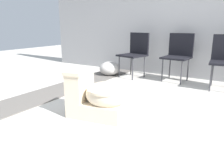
% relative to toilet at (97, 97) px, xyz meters
% --- Properties ---
extents(ground_plane, '(14.00, 14.00, 0.00)m').
position_rel_toilet_xyz_m(ground_plane, '(0.07, 0.09, -0.22)').
color(ground_plane, beige).
extents(gravel_strip, '(0.56, 8.00, 0.01)m').
position_rel_toilet_xyz_m(gravel_strip, '(-1.09, 0.59, -0.21)').
color(gravel_strip, '#605B56').
rests_on(gravel_strip, ground).
extents(building_wall, '(7.00, 0.20, 2.60)m').
position_rel_toilet_xyz_m(building_wall, '(0.57, 2.52, 1.08)').
color(building_wall, gray).
rests_on(building_wall, ground).
extents(toilet, '(0.69, 0.48, 0.52)m').
position_rel_toilet_xyz_m(toilet, '(0.00, 0.00, 0.00)').
color(toilet, beige).
rests_on(toilet, ground).
extents(folding_chair_left, '(0.53, 0.53, 0.83)m').
position_rel_toilet_xyz_m(folding_chair_left, '(-0.53, 1.97, 0.29)').
color(folding_chair_left, black).
rests_on(folding_chair_left, ground).
extents(folding_chair_middle, '(0.47, 0.47, 0.83)m').
position_rel_toilet_xyz_m(folding_chair_middle, '(0.25, 2.11, 0.29)').
color(folding_chair_middle, black).
rests_on(folding_chair_middle, ground).
extents(boulder_near, '(0.46, 0.46, 0.27)m').
position_rel_toilet_xyz_m(boulder_near, '(-1.00, 1.79, -0.08)').
color(boulder_near, '#B7B2AD').
rests_on(boulder_near, ground).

